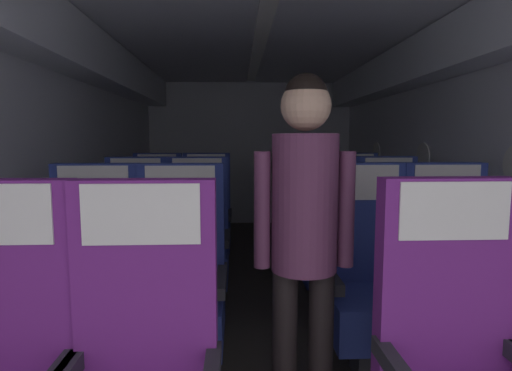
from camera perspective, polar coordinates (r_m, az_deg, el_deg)
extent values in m
cube|color=#3D3833|center=(3.40, 1.06, -16.32)|extent=(3.37, 6.90, 0.02)
cube|color=silver|center=(3.43, -26.42, 2.36)|extent=(0.08, 6.50, 2.20)
cube|color=silver|center=(3.61, 27.11, 2.50)|extent=(0.08, 6.50, 2.20)
cube|color=silver|center=(3.26, 1.15, 22.39)|extent=(3.25, 6.50, 0.06)
cube|color=silver|center=(6.41, -0.81, 4.55)|extent=(3.25, 0.06, 2.20)
cube|color=silver|center=(3.42, -24.19, 17.31)|extent=(0.29, 6.24, 0.36)
cube|color=silver|center=(3.58, 25.15, 16.73)|extent=(0.29, 6.24, 0.36)
cube|color=white|center=(3.25, 1.15, 21.71)|extent=(0.12, 5.85, 0.02)
cylinder|color=white|center=(4.17, 22.17, 3.75)|extent=(0.01, 0.26, 0.26)
cylinder|color=white|center=(5.37, 16.36, 4.43)|extent=(0.01, 0.26, 0.26)
cube|color=#6B237A|center=(1.67, -31.46, -11.20)|extent=(0.48, 0.09, 0.69)
cube|color=#6B237A|center=(1.49, -14.97, -12.58)|extent=(0.48, 0.09, 0.69)
cube|color=silver|center=(1.38, -15.70, -3.90)|extent=(0.38, 0.01, 0.20)
cube|color=#6B237A|center=(1.64, 24.65, -11.11)|extent=(0.48, 0.09, 0.69)
cube|color=silver|center=(1.55, 25.90, -3.21)|extent=(0.38, 0.01, 0.20)
cube|color=#38383D|center=(2.55, -22.00, -21.67)|extent=(0.17, 0.19, 0.24)
cube|color=navy|center=(2.45, -22.24, -16.75)|extent=(0.48, 0.52, 0.24)
cube|color=navy|center=(2.51, -21.07, -5.04)|extent=(0.48, 0.09, 0.69)
cube|color=#28282D|center=(2.31, -16.99, -12.43)|extent=(0.05, 0.43, 0.06)
cube|color=#28282D|center=(2.47, -27.57, -11.71)|extent=(0.05, 0.43, 0.06)
cube|color=silver|center=(2.43, -21.66, 0.22)|extent=(0.38, 0.01, 0.20)
cube|color=#38383D|center=(2.43, -10.56, -22.82)|extent=(0.17, 0.19, 0.24)
cube|color=navy|center=(2.32, -10.68, -17.69)|extent=(0.48, 0.52, 0.24)
cube|color=navy|center=(2.38, -10.20, -5.30)|extent=(0.48, 0.09, 0.69)
cube|color=#28282D|center=(2.23, -4.80, -12.91)|extent=(0.05, 0.43, 0.06)
cube|color=#28282D|center=(2.29, -16.61, -12.61)|extent=(0.05, 0.43, 0.06)
cube|color=silver|center=(2.30, -10.48, 0.24)|extent=(0.38, 0.01, 0.20)
cube|color=#38383D|center=(2.70, 25.74, -20.19)|extent=(0.17, 0.19, 0.24)
cube|color=navy|center=(2.61, 26.00, -15.50)|extent=(0.48, 0.52, 0.24)
cube|color=navy|center=(2.66, 24.30, -4.55)|extent=(0.48, 0.09, 0.69)
cube|color=#28282D|center=(2.66, 30.63, -10.59)|extent=(0.05, 0.43, 0.06)
cube|color=#28282D|center=(2.44, 21.42, -11.60)|extent=(0.05, 0.43, 0.06)
cube|color=silver|center=(2.59, 25.05, 0.42)|extent=(0.38, 0.01, 0.20)
cube|color=#38383D|center=(2.54, 15.49, -21.63)|extent=(0.17, 0.19, 0.24)
cube|color=navy|center=(2.43, 15.66, -16.67)|extent=(0.48, 0.52, 0.24)
cube|color=navy|center=(2.49, 14.45, -4.89)|extent=(0.48, 0.09, 0.69)
cube|color=#28282D|center=(2.44, 21.02, -11.57)|extent=(0.05, 0.43, 0.06)
cube|color=#28282D|center=(2.30, 10.27, -12.35)|extent=(0.05, 0.43, 0.06)
cube|color=silver|center=(2.41, 14.95, 0.41)|extent=(0.38, 0.01, 0.20)
cube|color=#38383D|center=(3.36, -16.51, -14.47)|extent=(0.17, 0.19, 0.24)
cube|color=navy|center=(3.29, -16.65, -10.59)|extent=(0.48, 0.52, 0.24)
cube|color=navy|center=(3.39, -16.03, -2.00)|extent=(0.48, 0.09, 0.69)
cube|color=#28282D|center=(3.19, -12.74, -7.13)|extent=(0.05, 0.43, 0.06)
cube|color=#28282D|center=(3.30, -20.65, -6.93)|extent=(0.05, 0.43, 0.06)
cube|color=silver|center=(3.32, -16.36, 1.93)|extent=(0.38, 0.01, 0.20)
cube|color=#38383D|center=(3.28, -8.20, -14.84)|extent=(0.17, 0.19, 0.24)
cube|color=navy|center=(3.20, -8.26, -10.87)|extent=(0.48, 0.52, 0.24)
cube|color=navy|center=(3.30, -8.04, -2.03)|extent=(0.48, 0.09, 0.69)
cube|color=#28282D|center=(3.13, -4.12, -7.24)|extent=(0.05, 0.43, 0.06)
cube|color=#28282D|center=(3.17, -12.47, -7.18)|extent=(0.05, 0.43, 0.06)
cube|color=silver|center=(3.23, -8.18, 2.00)|extent=(0.38, 0.01, 0.20)
cube|color=#38383D|center=(3.49, 18.34, -13.75)|extent=(0.17, 0.19, 0.24)
cube|color=navy|center=(3.42, 18.48, -10.00)|extent=(0.48, 0.52, 0.24)
cube|color=navy|center=(3.52, 17.51, -1.76)|extent=(0.48, 0.09, 0.69)
cube|color=#28282D|center=(3.46, 22.17, -6.40)|extent=(0.05, 0.43, 0.06)
cube|color=#28282D|center=(3.29, 14.87, -6.76)|extent=(0.05, 0.43, 0.06)
cube|color=silver|center=(3.45, 17.93, 2.03)|extent=(0.38, 0.01, 0.20)
cube|color=#38383D|center=(3.35, 10.44, -14.41)|extent=(0.17, 0.19, 0.24)
cube|color=navy|center=(3.27, 10.52, -10.52)|extent=(0.48, 0.52, 0.24)
cube|color=navy|center=(3.37, 9.86, -1.89)|extent=(0.48, 0.09, 0.69)
cube|color=#28282D|center=(3.28, 14.52, -6.81)|extent=(0.05, 0.43, 0.06)
cube|color=#28282D|center=(3.17, 6.54, -7.07)|extent=(0.05, 0.43, 0.06)
cube|color=silver|center=(3.30, 10.13, 2.06)|extent=(0.38, 0.01, 0.20)
cube|color=#38383D|center=(4.24, -13.67, -10.02)|extent=(0.17, 0.19, 0.24)
cube|color=navy|center=(4.18, -13.76, -6.89)|extent=(0.48, 0.52, 0.24)
cube|color=navy|center=(4.31, -13.38, -0.21)|extent=(0.48, 0.09, 0.69)
cube|color=#28282D|center=(4.10, -10.68, -4.10)|extent=(0.05, 0.43, 0.06)
cube|color=#28282D|center=(4.19, -16.92, -4.04)|extent=(0.05, 0.43, 0.06)
cube|color=silver|center=(4.24, -13.59, 2.90)|extent=(0.38, 0.01, 0.20)
cube|color=#38383D|center=(4.18, -6.92, -10.10)|extent=(0.17, 0.19, 0.24)
cube|color=navy|center=(4.12, -6.97, -6.93)|extent=(0.48, 0.52, 0.24)
cube|color=navy|center=(4.25, -6.84, -0.16)|extent=(0.48, 0.09, 0.69)
cube|color=#28282D|center=(4.07, -3.78, -4.07)|extent=(0.05, 0.43, 0.06)
cube|color=#28282D|center=(4.10, -10.20, -4.07)|extent=(0.05, 0.43, 0.06)
cube|color=silver|center=(4.18, -6.93, 2.99)|extent=(0.38, 0.01, 0.20)
cube|color=#38383D|center=(4.34, 13.88, -9.65)|extent=(0.17, 0.19, 0.24)
cube|color=navy|center=(4.28, 13.97, -6.59)|extent=(0.48, 0.52, 0.24)
cube|color=navy|center=(4.40, 13.34, -0.06)|extent=(0.48, 0.09, 0.69)
cube|color=#28282D|center=(4.31, 16.97, -3.76)|extent=(0.05, 0.43, 0.06)
cube|color=#28282D|center=(4.18, 11.03, -3.91)|extent=(0.05, 0.43, 0.06)
cube|color=silver|center=(4.33, 13.61, 2.97)|extent=(0.38, 0.01, 0.20)
cube|color=#38383D|center=(4.22, 7.53, -9.97)|extent=(0.17, 0.19, 0.24)
cube|color=navy|center=(4.16, 7.58, -6.83)|extent=(0.48, 0.52, 0.24)
cube|color=navy|center=(4.28, 7.17, -0.11)|extent=(0.48, 0.09, 0.69)
cube|color=#28282D|center=(4.16, 10.73, -3.94)|extent=(0.05, 0.43, 0.06)
cube|color=#28282D|center=(4.08, 4.45, -4.05)|extent=(0.05, 0.43, 0.06)
cube|color=silver|center=(4.22, 7.33, 3.01)|extent=(0.38, 0.01, 0.20)
cylinder|color=black|center=(1.95, 3.99, -22.04)|extent=(0.11, 0.11, 0.74)
cylinder|color=black|center=(1.97, 8.96, -21.74)|extent=(0.11, 0.11, 0.74)
cylinder|color=#5B2D4C|center=(1.75, 6.76, -2.41)|extent=(0.28, 0.28, 0.58)
cylinder|color=#5B2D4C|center=(1.73, 0.86, -3.42)|extent=(0.07, 0.07, 0.49)
cylinder|color=#5B2D4C|center=(1.79, 12.45, -3.25)|extent=(0.07, 0.07, 0.49)
sphere|color=tan|center=(1.73, 6.94, 10.97)|extent=(0.21, 0.21, 0.21)
sphere|color=black|center=(1.74, 6.96, 12.35)|extent=(0.18, 0.18, 0.18)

